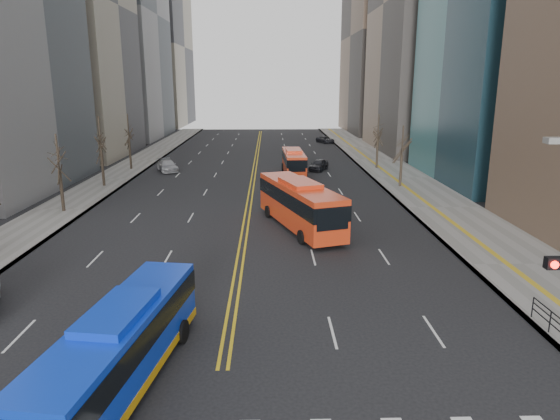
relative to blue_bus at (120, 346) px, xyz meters
name	(u,v)px	position (x,y,z in m)	size (l,w,h in m)	color
sidewalk_right	(402,178)	(21.06, 41.00, -1.60)	(7.00, 130.00, 0.15)	slate
sidewalk_left	(111,179)	(-12.94, 41.00, -1.60)	(5.00, 130.00, 0.15)	slate
centerline	(255,166)	(3.56, 51.00, -1.67)	(0.55, 100.00, 0.01)	gold
street_trees	(172,149)	(-3.62, 30.55, 3.20)	(35.20, 47.20, 7.60)	#2C221B
blue_bus	(120,346)	(0.00, 0.00, 0.00)	(3.93, 11.10, 3.20)	#0D36D0
red_bus_near	(300,202)	(7.79, 20.76, 0.40)	(6.26, 12.09, 3.73)	red
red_bus_far	(294,161)	(8.44, 43.52, 0.10)	(2.76, 10.00, 3.19)	red
car_dark_mid	(319,165)	(11.86, 47.08, -0.97)	(1.67, 4.16, 1.42)	black
car_silver	(167,166)	(-7.52, 46.75, -0.95)	(2.04, 5.01, 1.46)	#96969B
car_dark_far	(325,140)	(16.06, 77.10, -1.06)	(2.04, 4.43, 1.23)	black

